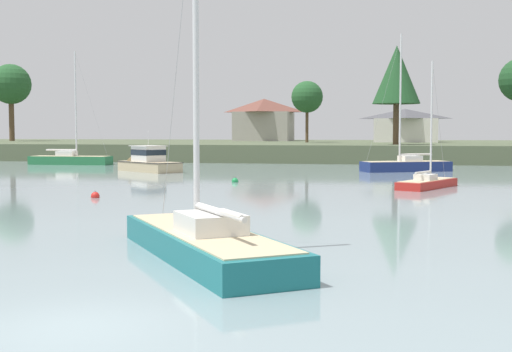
{
  "coord_description": "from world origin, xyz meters",
  "views": [
    {
      "loc": [
        5.91,
        -11.99,
        3.83
      ],
      "look_at": [
        -1.97,
        28.93,
        1.03
      ],
      "focal_mm": 47.14,
      "sensor_mm": 36.0,
      "label": 1
    }
  ],
  "objects_px": {
    "sailboat_navy": "(406,169)",
    "cruiser_sand": "(145,165)",
    "sailboat_green": "(70,162)",
    "sailboat_teal": "(205,250)",
    "mooring_buoy_green": "(235,181)",
    "mooring_buoy_red": "(95,196)",
    "sailboat_red": "(427,185)"
  },
  "relations": [
    {
      "from": "sailboat_red",
      "to": "sailboat_teal",
      "type": "relative_size",
      "value": 0.73
    },
    {
      "from": "sailboat_navy",
      "to": "mooring_buoy_red",
      "type": "relative_size",
      "value": 24.79
    },
    {
      "from": "mooring_buoy_red",
      "to": "sailboat_red",
      "type": "bearing_deg",
      "value": 28.53
    },
    {
      "from": "cruiser_sand",
      "to": "mooring_buoy_green",
      "type": "relative_size",
      "value": 14.73
    },
    {
      "from": "sailboat_red",
      "to": "sailboat_green",
      "type": "relative_size",
      "value": 0.66
    },
    {
      "from": "sailboat_red",
      "to": "mooring_buoy_green",
      "type": "height_order",
      "value": "sailboat_red"
    },
    {
      "from": "sailboat_navy",
      "to": "sailboat_green",
      "type": "relative_size",
      "value": 1.01
    },
    {
      "from": "sailboat_green",
      "to": "mooring_buoy_green",
      "type": "xyz_separation_m",
      "value": [
        24.33,
        -22.39,
        -0.2
      ]
    },
    {
      "from": "sailboat_navy",
      "to": "sailboat_green",
      "type": "distance_m",
      "value": 37.8
    },
    {
      "from": "mooring_buoy_green",
      "to": "sailboat_red",
      "type": "bearing_deg",
      "value": -9.92
    },
    {
      "from": "sailboat_green",
      "to": "sailboat_red",
      "type": "bearing_deg",
      "value": -33.02
    },
    {
      "from": "sailboat_teal",
      "to": "mooring_buoy_red",
      "type": "relative_size",
      "value": 22.24
    },
    {
      "from": "sailboat_green",
      "to": "mooring_buoy_green",
      "type": "distance_m",
      "value": 33.07
    },
    {
      "from": "cruiser_sand",
      "to": "sailboat_teal",
      "type": "distance_m",
      "value": 45.04
    },
    {
      "from": "sailboat_navy",
      "to": "mooring_buoy_red",
      "type": "bearing_deg",
      "value": -122.13
    },
    {
      "from": "cruiser_sand",
      "to": "mooring_buoy_red",
      "type": "relative_size",
      "value": 14.8
    },
    {
      "from": "sailboat_navy",
      "to": "sailboat_teal",
      "type": "bearing_deg",
      "value": -98.98
    },
    {
      "from": "sailboat_navy",
      "to": "sailboat_red",
      "type": "relative_size",
      "value": 1.52
    },
    {
      "from": "sailboat_teal",
      "to": "sailboat_navy",
      "type": "bearing_deg",
      "value": 81.02
    },
    {
      "from": "sailboat_navy",
      "to": "sailboat_green",
      "type": "bearing_deg",
      "value": 170.79
    },
    {
      "from": "cruiser_sand",
      "to": "sailboat_navy",
      "type": "bearing_deg",
      "value": 9.84
    },
    {
      "from": "cruiser_sand",
      "to": "sailboat_teal",
      "type": "height_order",
      "value": "sailboat_teal"
    },
    {
      "from": "cruiser_sand",
      "to": "sailboat_teal",
      "type": "xyz_separation_m",
      "value": [
        17.31,
        -41.57,
        -0.31
      ]
    },
    {
      "from": "sailboat_red",
      "to": "sailboat_teal",
      "type": "height_order",
      "value": "sailboat_teal"
    },
    {
      "from": "sailboat_red",
      "to": "mooring_buoy_red",
      "type": "relative_size",
      "value": 16.28
    },
    {
      "from": "sailboat_navy",
      "to": "cruiser_sand",
      "type": "distance_m",
      "value": 24.93
    },
    {
      "from": "sailboat_teal",
      "to": "sailboat_green",
      "type": "distance_m",
      "value": 59.97
    },
    {
      "from": "sailboat_navy",
      "to": "cruiser_sand",
      "type": "xyz_separation_m",
      "value": [
        -24.56,
        -4.26,
        0.3
      ]
    },
    {
      "from": "sailboat_navy",
      "to": "mooring_buoy_red",
      "type": "xyz_separation_m",
      "value": [
        -18.33,
        -29.19,
        -0.18
      ]
    },
    {
      "from": "cruiser_sand",
      "to": "sailboat_green",
      "type": "height_order",
      "value": "sailboat_green"
    },
    {
      "from": "sailboat_teal",
      "to": "cruiser_sand",
      "type": "bearing_deg",
      "value": 112.61
    },
    {
      "from": "sailboat_green",
      "to": "cruiser_sand",
      "type": "bearing_deg",
      "value": -38.95
    }
  ]
}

